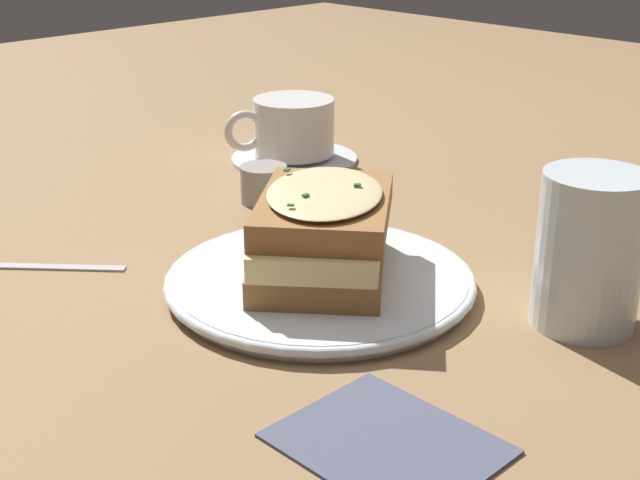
{
  "coord_description": "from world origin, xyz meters",
  "views": [
    {
      "loc": [
        0.46,
        -0.45,
        0.29
      ],
      "look_at": [
        0.02,
        -0.01,
        0.04
      ],
      "focal_mm": 50.0,
      "sensor_mm": 36.0,
      "label": 1
    }
  ],
  "objects": [
    {
      "name": "ground_plane",
      "position": [
        0.0,
        0.0,
        0.0
      ],
      "size": [
        2.4,
        2.4,
        0.0
      ],
      "primitive_type": "plane",
      "color": "olive"
    },
    {
      "name": "condiment_pot",
      "position": [
        -0.16,
        0.09,
        0.02
      ],
      "size": [
        0.05,
        0.05,
        0.04
      ],
      "primitive_type": "cylinder",
      "color": "gray",
      "rests_on": "ground_plane"
    },
    {
      "name": "napkin",
      "position": [
        0.19,
        -0.13,
        0.0
      ],
      "size": [
        0.12,
        0.1,
        0.0
      ],
      "primitive_type": "cube",
      "rotation": [
        0.0,
        0.0,
        0.0
      ],
      "color": "#4C5166",
      "rests_on": "ground_plane"
    },
    {
      "name": "teacup_with_saucer",
      "position": [
        -0.25,
        0.2,
        0.03
      ],
      "size": [
        0.14,
        0.14,
        0.07
      ],
      "rotation": [
        0.0,
        0.0,
        4.31
      ],
      "color": "white",
      "rests_on": "ground_plane"
    },
    {
      "name": "dinner_plate",
      "position": [
        0.02,
        -0.01,
        0.01
      ],
      "size": [
        0.24,
        0.24,
        0.01
      ],
      "color": "white",
      "rests_on": "ground_plane"
    },
    {
      "name": "water_glass",
      "position": [
        0.19,
        0.08,
        0.06
      ],
      "size": [
        0.07,
        0.07,
        0.11
      ],
      "primitive_type": "cylinder",
      "color": "silver",
      "rests_on": "ground_plane"
    },
    {
      "name": "sandwich",
      "position": [
        0.02,
        -0.01,
        0.05
      ],
      "size": [
        0.16,
        0.17,
        0.07
      ],
      "rotation": [
        0.0,
        0.0,
        2.27
      ],
      "color": "olive",
      "rests_on": "dinner_plate"
    }
  ]
}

